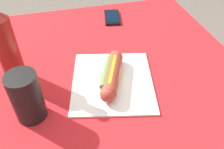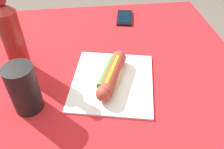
# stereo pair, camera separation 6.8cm
# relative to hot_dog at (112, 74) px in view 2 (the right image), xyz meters

# --- Properties ---
(dining_table) EXTENTS (0.98, 0.86, 0.74)m
(dining_table) POSITION_rel_hot_dog_xyz_m (0.02, -0.00, -0.18)
(dining_table) COLOR brown
(dining_table) RESTS_ON ground
(paper_wrapper) EXTENTS (0.31, 0.29, 0.01)m
(paper_wrapper) POSITION_rel_hot_dog_xyz_m (-0.00, -0.00, -0.03)
(paper_wrapper) COLOR white
(paper_wrapper) RESTS_ON dining_table
(hot_dog) EXTENTS (0.19, 0.11, 0.05)m
(hot_dog) POSITION_rel_hot_dog_xyz_m (0.00, 0.00, 0.00)
(hot_dog) COLOR tan
(hot_dog) RESTS_ON paper_wrapper
(cell_phone) EXTENTS (0.13, 0.08, 0.01)m
(cell_phone) POSITION_rel_hot_dog_xyz_m (0.37, -0.10, -0.03)
(cell_phone) COLOR black
(cell_phone) RESTS_ON dining_table
(soda_bottle) EXTENTS (0.06, 0.06, 0.26)m
(soda_bottle) POSITION_rel_hot_dog_xyz_m (0.10, 0.27, 0.08)
(soda_bottle) COLOR maroon
(soda_bottle) RESTS_ON dining_table
(drinking_cup) EXTENTS (0.07, 0.07, 0.13)m
(drinking_cup) POSITION_rel_hot_dog_xyz_m (-0.07, 0.23, 0.04)
(drinking_cup) COLOR black
(drinking_cup) RESTS_ON dining_table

